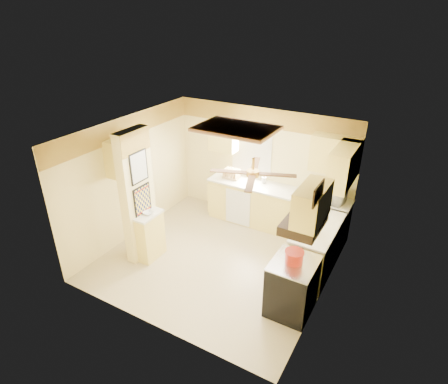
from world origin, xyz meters
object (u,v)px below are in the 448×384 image
Objects in this scene: stove at (292,286)px; kettle at (316,229)px; microwave at (331,194)px; dutch_oven at (294,257)px; bowl at (148,213)px.

kettle is at bearing 87.52° from stove.
microwave reaches higher than dutch_oven.
microwave is (-0.08, 2.15, 0.63)m from stove.
dutch_oven is 1.35× the size of kettle.
kettle is (0.04, 0.88, 0.58)m from stove.
kettle is at bearing 17.11° from bowl.
bowl is 2.98m from kettle.
dutch_oven reaches higher than stove.
microwave is 2.15m from dutch_oven.
microwave is 2.99× the size of bowl.
kettle is (0.11, -1.27, -0.05)m from microwave.
kettle is at bearing 86.51° from dutch_oven.
microwave is 3.48m from bowl.
stove is 4.92× the size of bowl.
bowl is at bearing 179.92° from stove.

